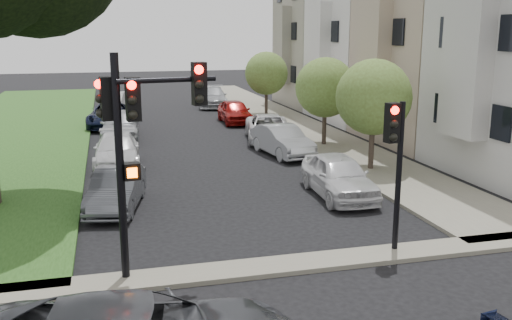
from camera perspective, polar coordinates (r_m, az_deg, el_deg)
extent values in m
plane|color=black|center=(12.33, 6.08, -14.23)|extent=(140.00, 140.00, 0.00)
cube|color=#214716|center=(35.04, -22.72, 2.79)|extent=(8.00, 44.00, 0.12)
cube|color=slate|center=(36.30, 2.72, 4.11)|extent=(3.50, 44.00, 0.12)
cube|color=slate|center=(14.01, 3.16, -10.44)|extent=(60.00, 1.00, 0.12)
cube|color=#B1AEA3|center=(22.21, 20.31, 9.26)|extent=(0.70, 2.20, 5.50)
cube|color=black|center=(22.35, 21.16, 11.79)|extent=(0.08, 3.60, 6.00)
cube|color=tan|center=(30.56, 18.33, 11.13)|extent=(7.00, 7.40, 10.00)
cube|color=tan|center=(28.69, 11.68, 10.44)|extent=(0.70, 2.20, 5.50)
cube|color=black|center=(28.80, 12.32, 12.41)|extent=(0.08, 3.60, 6.00)
cube|color=silver|center=(37.10, 11.97, 11.70)|extent=(7.00, 7.40, 10.00)
cube|color=silver|center=(35.57, 6.27, 11.05)|extent=(0.70, 2.20, 5.50)
cube|color=black|center=(35.66, 6.77, 12.65)|extent=(0.08, 3.60, 6.00)
cube|color=gray|center=(43.94, 7.53, 12.01)|extent=(7.00, 7.40, 10.00)
cube|color=gray|center=(42.66, 2.62, 11.41)|extent=(0.70, 2.20, 5.50)
cube|color=black|center=(42.73, 3.03, 12.75)|extent=(0.08, 3.60, 6.00)
cylinder|color=#2E231B|center=(23.39, 11.47, 1.47)|extent=(0.22, 0.22, 2.15)
sphere|color=#4E6126|center=(23.09, 11.68, 6.19)|extent=(3.01, 3.01, 3.01)
cylinder|color=#2E231B|center=(28.06, 6.84, 3.44)|extent=(0.21, 0.21, 2.07)
sphere|color=#4E6126|center=(27.82, 6.94, 7.22)|extent=(2.89, 2.89, 2.89)
cylinder|color=#2E231B|center=(37.92, 1.03, 5.94)|extent=(0.20, 0.20, 2.01)
sphere|color=#4E6126|center=(37.74, 1.04, 8.67)|extent=(2.82, 2.82, 2.82)
cylinder|color=black|center=(12.80, -13.41, -1.18)|extent=(0.20, 0.20, 5.14)
cylinder|color=black|center=(12.54, -8.87, 7.92)|extent=(2.17, 0.44, 0.12)
cube|color=black|center=(12.53, -12.20, 5.95)|extent=(0.33, 0.30, 0.94)
cube|color=black|center=(12.64, -5.70, 7.59)|extent=(0.33, 0.30, 0.94)
cube|color=black|center=(12.76, -14.70, 5.95)|extent=(0.30, 0.33, 0.94)
sphere|color=#FF0C05|center=(12.35, -12.23, 7.33)|extent=(0.20, 0.20, 0.20)
sphere|color=black|center=(12.42, -12.10, 4.43)|extent=(0.20, 0.20, 0.20)
cube|color=black|center=(12.80, -12.30, -1.11)|extent=(0.38, 0.30, 0.38)
cube|color=#FF5905|center=(12.67, -12.28, -1.26)|extent=(0.22, 0.03, 0.22)
cylinder|color=black|center=(14.70, 14.06, -1.88)|extent=(0.17, 0.17, 3.91)
cube|color=black|center=(14.29, 13.46, 3.63)|extent=(0.36, 0.32, 0.98)
sphere|color=#FF0C05|center=(14.10, 13.83, 4.85)|extent=(0.21, 0.21, 0.21)
imported|color=silver|center=(19.69, 8.27, -1.57)|extent=(1.93, 4.36, 1.46)
imported|color=#999BA0|center=(25.93, 2.62, 1.97)|extent=(2.10, 4.37, 1.38)
imported|color=silver|center=(29.27, 1.28, 3.19)|extent=(3.10, 5.15, 1.34)
imported|color=maroon|center=(35.02, -2.14, 4.86)|extent=(1.74, 4.18, 1.41)
imported|color=#999BA0|center=(42.62, -4.34, 6.30)|extent=(2.77, 5.24, 1.45)
imported|color=#3F4247|center=(18.70, -13.79, -2.87)|extent=(2.12, 4.10, 1.29)
imported|color=silver|center=(24.57, -13.75, 0.91)|extent=(2.02, 4.60, 1.31)
imported|color=#999BA0|center=(30.29, -13.46, 3.42)|extent=(2.16, 4.79, 1.60)
imported|color=black|center=(34.63, -14.40, 4.36)|extent=(2.86, 5.25, 1.40)
imported|color=silver|center=(41.89, -13.98, 5.71)|extent=(1.97, 4.02, 1.27)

